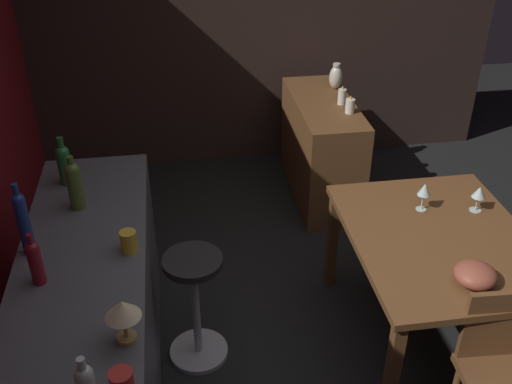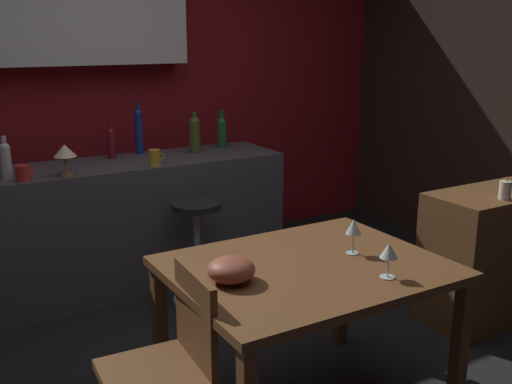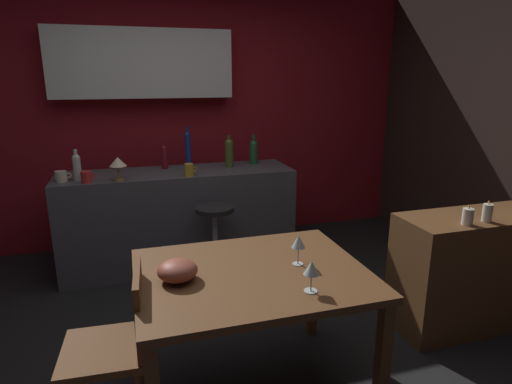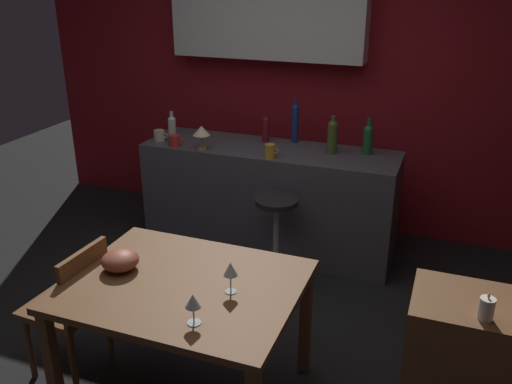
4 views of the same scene
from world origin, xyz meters
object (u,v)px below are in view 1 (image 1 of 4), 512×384
(fruit_bowl, at_px, (475,275))
(wine_bottle_olive, at_px, (74,183))
(chair_near_window, at_px, (505,370))
(vase_ceramic_ivory, at_px, (336,77))
(pillar_candle_tall, at_px, (350,106))
(wine_glass_left, at_px, (424,190))
(counter_lamp, at_px, (123,312))
(pillar_candle_short, at_px, (342,97))
(wine_bottle_green, at_px, (64,163))
(wine_glass_right, at_px, (479,193))
(cup_mustard, at_px, (129,242))
(cup_red, at_px, (122,382))
(dining_table, at_px, (438,249))
(wine_bottle_cobalt, at_px, (23,221))
(sideboard_cabinet, at_px, (321,149))
(bar_stool, at_px, (196,305))
(wine_bottle_ruby, at_px, (35,261))

(fruit_bowl, height_order, wine_bottle_olive, wine_bottle_olive)
(chair_near_window, distance_m, wine_bottle_olive, 2.28)
(vase_ceramic_ivory, bearing_deg, pillar_candle_tall, 177.74)
(wine_glass_left, height_order, counter_lamp, counter_lamp)
(chair_near_window, distance_m, pillar_candle_short, 2.36)
(chair_near_window, distance_m, wine_bottle_green, 2.48)
(wine_glass_right, relative_size, fruit_bowl, 0.77)
(cup_mustard, bearing_deg, counter_lamp, -179.41)
(cup_mustard, xyz_separation_m, pillar_candle_short, (1.72, -1.52, -0.08))
(cup_red, distance_m, pillar_candle_short, 2.96)
(dining_table, relative_size, vase_ceramic_ivory, 5.78)
(wine_bottle_cobalt, xyz_separation_m, cup_red, (-0.89, -0.46, -0.13))
(wine_bottle_green, distance_m, pillar_candle_tall, 2.09)
(pillar_candle_tall, xyz_separation_m, vase_ceramic_ivory, (0.47, -0.02, 0.04))
(wine_bottle_olive, relative_size, wine_bottle_cobalt, 0.81)
(fruit_bowl, xyz_separation_m, vase_ceramic_ivory, (2.31, 0.06, 0.12))
(sideboard_cabinet, distance_m, bar_stool, 1.96)
(chair_near_window, bearing_deg, pillar_candle_tall, 3.78)
(counter_lamp, relative_size, pillar_candle_short, 1.39)
(wine_bottle_cobalt, distance_m, pillar_candle_tall, 2.50)
(sideboard_cabinet, xyz_separation_m, wine_bottle_cobalt, (-1.72, 1.86, 0.67))
(wine_bottle_green, height_order, counter_lamp, wine_bottle_green)
(wine_bottle_olive, bearing_deg, dining_table, -99.86)
(counter_lamp, distance_m, vase_ceramic_ivory, 3.02)
(wine_bottle_ruby, relative_size, wine_bottle_cobalt, 0.69)
(vase_ceramic_ivory, bearing_deg, bar_stool, 145.91)
(bar_stool, xyz_separation_m, cup_red, (-0.98, 0.29, 0.58))
(wine_glass_left, xyz_separation_m, counter_lamp, (-0.94, 1.61, 0.18))
(pillar_candle_tall, bearing_deg, wine_bottle_ruby, 131.89)
(sideboard_cabinet, height_order, wine_bottle_cobalt, wine_bottle_cobalt)
(cup_red, bearing_deg, wine_glass_right, -59.53)
(sideboard_cabinet, xyz_separation_m, wine_bottle_olive, (-1.35, 1.68, 0.64))
(wine_bottle_ruby, height_order, pillar_candle_tall, wine_bottle_ruby)
(wine_glass_left, relative_size, wine_bottle_olive, 0.56)
(wine_glass_left, xyz_separation_m, wine_bottle_green, (0.33, 1.98, 0.16))
(wine_bottle_olive, distance_m, wine_bottle_cobalt, 0.41)
(sideboard_cabinet, bearing_deg, wine_bottle_green, 121.66)
(chair_near_window, relative_size, vase_ceramic_ivory, 4.05)
(counter_lamp, bearing_deg, pillar_candle_short, -33.44)
(sideboard_cabinet, xyz_separation_m, counter_lamp, (-2.35, 1.40, 0.64))
(cup_mustard, bearing_deg, pillar_candle_tall, -44.69)
(dining_table, distance_m, pillar_candle_short, 1.64)
(wine_glass_left, bearing_deg, sideboard_cabinet, 8.59)
(cup_red, bearing_deg, cup_mustard, 0.03)
(dining_table, bearing_deg, wine_glass_right, -54.69)
(dining_table, xyz_separation_m, pillar_candle_short, (1.62, 0.10, 0.23))
(wine_glass_left, xyz_separation_m, cup_red, (-1.19, 1.62, 0.08))
(wine_glass_left, bearing_deg, wine_bottle_ruby, 104.82)
(sideboard_cabinet, relative_size, vase_ceramic_ivory, 5.27)
(wine_bottle_ruby, relative_size, pillar_candle_tall, 1.95)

